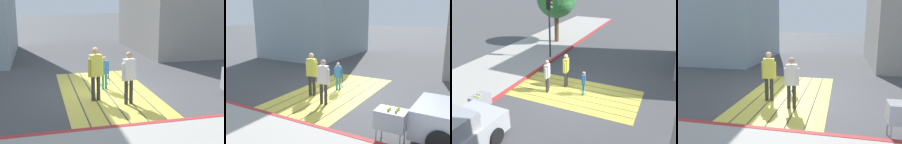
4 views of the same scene
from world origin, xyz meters
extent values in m
plane|color=#4C4C4F|center=(0.00, 0.00, 0.00)|extent=(120.00, 120.00, 0.00)
cube|color=#EAD64C|center=(0.00, -1.38, 0.01)|extent=(6.40, 0.50, 0.01)
cube|color=#EAD64C|center=(0.00, -0.82, 0.01)|extent=(6.40, 0.50, 0.01)
cube|color=#EAD64C|center=(0.00, -0.27, 0.01)|extent=(6.40, 0.50, 0.01)
cube|color=#EAD64C|center=(0.00, 0.28, 0.01)|extent=(6.40, 0.50, 0.01)
cube|color=#EAD64C|center=(0.00, 0.83, 0.01)|extent=(6.40, 0.50, 0.01)
cube|color=#EAD64C|center=(0.00, 1.38, 0.01)|extent=(6.40, 0.50, 0.01)
cube|color=#ADA8A0|center=(-5.60, 0.00, 0.06)|extent=(4.80, 40.00, 0.12)
cube|color=#BC3333|center=(-3.25, 0.00, 0.07)|extent=(0.16, 40.00, 0.13)
cube|color=#1E2833|center=(-1.98, -5.34, 1.21)|extent=(1.48, 0.36, 0.49)
cylinder|color=black|center=(-1.09, -4.80, 0.33)|extent=(0.23, 0.66, 0.66)
cylinder|color=black|center=(-2.85, -4.76, 0.33)|extent=(0.23, 0.66, 0.66)
cylinder|color=#2D2D2D|center=(-3.60, 4.11, 1.70)|extent=(0.12, 0.12, 3.40)
cube|color=black|center=(-3.60, 4.11, 3.82)|extent=(0.28, 0.28, 0.84)
sphere|color=#956310|center=(-3.44, 4.11, 3.83)|extent=(0.18, 0.18, 0.18)
sphere|color=#35FF59|center=(-3.44, 4.11, 3.56)|extent=(0.18, 0.18, 0.18)
cylinder|color=brown|center=(-4.99, 7.95, 1.30)|extent=(0.36, 0.36, 2.60)
sphere|color=#387F3D|center=(-4.39, 7.65, 3.32)|extent=(1.92, 1.92, 1.92)
cube|color=#99999E|center=(-2.90, -3.54, 0.70)|extent=(0.56, 0.80, 0.50)
cylinder|color=#99999E|center=(-2.68, -3.22, 0.23)|extent=(0.04, 0.04, 0.45)
cylinder|color=#99999E|center=(-3.12, -3.22, 0.23)|extent=(0.04, 0.04, 0.45)
cylinder|color=#99999E|center=(-2.68, -3.86, 0.23)|extent=(0.04, 0.04, 0.45)
cylinder|color=#99999E|center=(-3.12, -3.86, 0.23)|extent=(0.04, 0.04, 0.45)
sphere|color=#CCE033|center=(-3.02, -3.69, 0.98)|extent=(0.07, 0.07, 0.07)
sphere|color=#CCE033|center=(-2.90, -3.69, 0.98)|extent=(0.07, 0.07, 0.07)
sphere|color=#CCE033|center=(-2.78, -3.69, 0.98)|extent=(0.07, 0.07, 0.07)
sphere|color=#CCE033|center=(-3.02, -3.49, 0.98)|extent=(0.07, 0.07, 0.07)
sphere|color=#CCE033|center=(-2.90, -3.49, 0.98)|extent=(0.07, 0.07, 0.07)
cylinder|color=#333338|center=(-0.77, 0.64, 0.43)|extent=(0.13, 0.13, 0.86)
cylinder|color=#333338|center=(-0.75, 0.46, 0.43)|extent=(0.13, 0.13, 0.86)
cube|color=#D8D84C|center=(-0.76, 0.55, 1.22)|extent=(0.28, 0.41, 0.72)
sphere|color=tan|center=(-0.76, 0.55, 1.71)|extent=(0.22, 0.22, 0.22)
cylinder|color=#D8D84C|center=(-0.79, 0.77, 1.15)|extent=(0.09, 0.09, 0.61)
cylinder|color=#D8D84C|center=(-0.73, 0.33, 1.15)|extent=(0.09, 0.09, 0.61)
cylinder|color=#333338|center=(-1.38, -0.33, 0.41)|extent=(0.12, 0.12, 0.82)
cylinder|color=#333338|center=(-1.34, -0.51, 0.41)|extent=(0.12, 0.12, 0.82)
cube|color=white|center=(-1.36, -0.42, 1.16)|extent=(0.29, 0.39, 0.68)
sphere|color=tan|center=(-1.36, -0.42, 1.63)|extent=(0.21, 0.21, 0.21)
cylinder|color=white|center=(-1.40, -0.21, 1.10)|extent=(0.09, 0.09, 0.58)
cylinder|color=white|center=(-1.32, -0.62, 1.10)|extent=(0.09, 0.09, 0.58)
cylinder|color=teal|center=(0.43, 0.05, 0.30)|extent=(0.09, 0.09, 0.61)
cylinder|color=teal|center=(0.47, -0.08, 0.30)|extent=(0.09, 0.09, 0.61)
cube|color=#3372BF|center=(0.45, -0.02, 0.86)|extent=(0.22, 0.30, 0.50)
sphere|color=tan|center=(0.45, -0.02, 1.21)|extent=(0.16, 0.16, 0.16)
cylinder|color=#3372BF|center=(0.41, 0.14, 0.81)|extent=(0.07, 0.07, 0.43)
cylinder|color=#3372BF|center=(0.49, -0.17, 0.81)|extent=(0.07, 0.07, 0.43)
cylinder|color=black|center=(0.52, -0.19, 0.52)|extent=(0.03, 0.03, 0.28)
torus|color=blue|center=(0.52, -0.19, 0.27)|extent=(0.28, 0.09, 0.28)
camera|label=1|loc=(-10.38, 2.39, 3.38)|focal=48.72mm
camera|label=2|loc=(-8.69, -5.29, 3.37)|focal=39.05mm
camera|label=3|loc=(4.10, -10.18, 5.84)|focal=38.80mm
camera|label=4|loc=(-8.68, -1.98, 2.84)|focal=37.55mm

